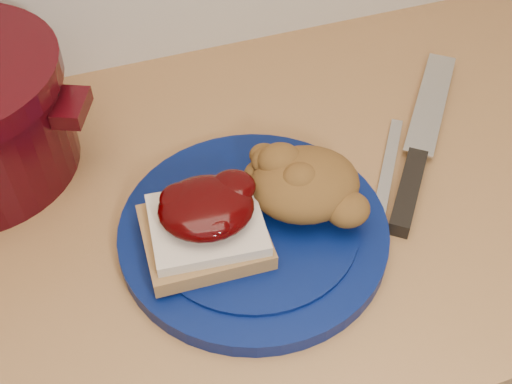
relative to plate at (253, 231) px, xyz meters
name	(u,v)px	position (x,y,z in m)	size (l,w,h in m)	color
plate	(253,231)	(0.00, 0.00, 0.00)	(0.30, 0.30, 0.02)	#051147
sandwich	(206,223)	(-0.05, -0.01, 0.04)	(0.13, 0.12, 0.06)	olive
stuffing_mound	(305,184)	(0.06, 0.01, 0.04)	(0.12, 0.10, 0.06)	brown
chef_knife	(415,164)	(0.22, 0.03, 0.00)	(0.24, 0.29, 0.02)	black
butter_knife	(387,170)	(0.19, 0.04, -0.01)	(0.19, 0.01, 0.00)	silver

